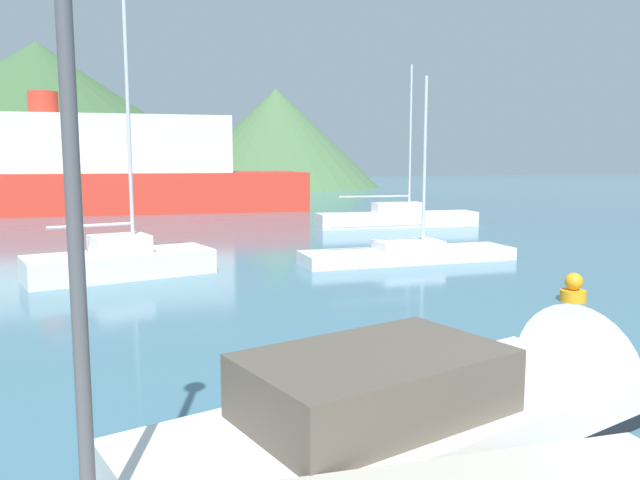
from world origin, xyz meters
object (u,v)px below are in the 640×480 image
object	(u,v)px
motorboat_near	(460,406)
ferry_distant	(47,170)
sailboat_inner	(398,217)
buoy_marker	(573,290)
streetlamp	(66,64)
sailboat_outer	(408,253)
sailboat_middle	(120,260)

from	to	relation	value
motorboat_near	ferry_distant	world-z (taller)	ferry_distant
sailboat_inner	buoy_marker	distance (m)	18.31
streetlamp	motorboat_near	world-z (taller)	streetlamp
sailboat_inner	sailboat_outer	bearing A→B (deg)	-108.99
sailboat_outer	ferry_distant	distance (m)	30.52
sailboat_outer	buoy_marker	xyz separation A→B (m)	(1.66, -7.08, -0.00)
buoy_marker	ferry_distant	bearing A→B (deg)	118.03
motorboat_near	ferry_distant	size ratio (longest dim) A/B	0.24
motorboat_near	sailboat_inner	bearing A→B (deg)	50.53
motorboat_near	sailboat_middle	distance (m)	14.15
motorboat_near	buoy_marker	size ratio (longest dim) A/B	11.37
ferry_distant	motorboat_near	bearing A→B (deg)	-74.33
streetlamp	motorboat_near	bearing A→B (deg)	27.16
sailboat_inner	sailboat_middle	world-z (taller)	sailboat_middle
streetlamp	sailboat_outer	size ratio (longest dim) A/B	0.69
sailboat_middle	buoy_marker	xyz separation A→B (m)	(11.63, -6.71, -0.22)
streetlamp	sailboat_outer	distance (m)	18.97
ferry_distant	buoy_marker	size ratio (longest dim) A/B	46.83
streetlamp	motorboat_near	distance (m)	6.37
sailboat_inner	buoy_marker	xyz separation A→B (m)	(-2.43, -18.15, -0.20)
streetlamp	sailboat_inner	distance (m)	30.46
sailboat_outer	sailboat_inner	bearing A→B (deg)	66.99
sailboat_middle	sailboat_inner	bearing A→B (deg)	21.75
streetlamp	sailboat_inner	xyz separation A→B (m)	(13.58, 26.98, -3.88)
streetlamp	ferry_distant	bearing A→B (deg)	98.71
sailboat_outer	streetlamp	bearing A→B (deg)	-123.58
sailboat_middle	ferry_distant	world-z (taller)	sailboat_middle
streetlamp	sailboat_outer	world-z (taller)	sailboat_outer
sailboat_inner	buoy_marker	world-z (taller)	sailboat_inner
streetlamp	buoy_marker	distance (m)	14.80
streetlamp	ferry_distant	size ratio (longest dim) A/B	0.16
streetlamp	ferry_distant	world-z (taller)	ferry_distant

